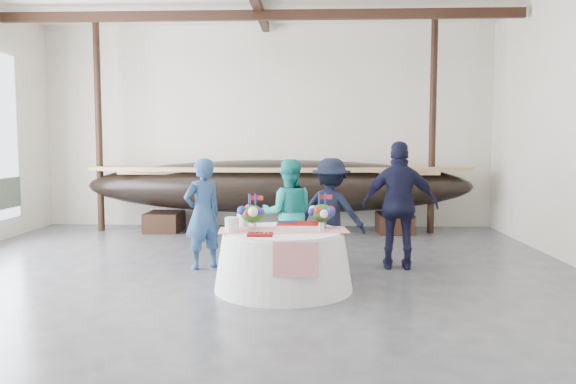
{
  "coord_description": "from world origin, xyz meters",
  "views": [
    {
      "loc": [
        1.0,
        -6.65,
        1.88
      ],
      "look_at": [
        0.65,
        1.84,
        1.13
      ],
      "focal_mm": 35.0,
      "sensor_mm": 36.0,
      "label": 1
    }
  ],
  "objects": [
    {
      "name": "floor",
      "position": [
        0.0,
        0.0,
        0.0
      ],
      "size": [
        10.0,
        12.0,
        0.01
      ],
      "primitive_type": "cube",
      "color": "#3D3D42",
      "rests_on": "ground"
    },
    {
      "name": "wall_back",
      "position": [
        0.0,
        6.0,
        2.25
      ],
      "size": [
        10.0,
        0.02,
        4.5
      ],
      "primitive_type": "cube",
      "color": "silver",
      "rests_on": "ground"
    },
    {
      "name": "longboat_display",
      "position": [
        0.31,
        5.1,
        0.97
      ],
      "size": [
        8.14,
        1.63,
        1.53
      ],
      "color": "black",
      "rests_on": "ground"
    },
    {
      "name": "banquet_table",
      "position": [
        0.65,
        0.44,
        0.38
      ],
      "size": [
        1.78,
        1.78,
        0.76
      ],
      "color": "white",
      "rests_on": "ground"
    },
    {
      "name": "tabletop_items",
      "position": [
        0.65,
        0.55,
        0.91
      ],
      "size": [
        1.68,
        0.95,
        0.4
      ],
      "color": "red",
      "rests_on": "banquet_table"
    },
    {
      "name": "guest_woman_blue",
      "position": [
        -0.62,
        1.58,
        0.83
      ],
      "size": [
        0.72,
        0.69,
        1.65
      ],
      "primitive_type": "imported",
      "rotation": [
        0.0,
        0.0,
        3.84
      ],
      "color": "navy",
      "rests_on": "ground"
    },
    {
      "name": "guest_woman_teal",
      "position": [
        0.66,
        1.68,
        0.82
      ],
      "size": [
        0.83,
        0.66,
        1.64
      ],
      "primitive_type": "imported",
      "rotation": [
        0.0,
        0.0,
        3.19
      ],
      "color": "teal",
      "rests_on": "ground"
    },
    {
      "name": "guest_man_left",
      "position": [
        1.31,
        1.87,
        0.83
      ],
      "size": [
        1.22,
        0.97,
        1.65
      ],
      "primitive_type": "imported",
      "rotation": [
        0.0,
        0.0,
        2.76
      ],
      "color": "black",
      "rests_on": "ground"
    },
    {
      "name": "guest_man_right",
      "position": [
        2.32,
        1.69,
        0.95
      ],
      "size": [
        1.16,
        0.58,
        1.91
      ],
      "primitive_type": "imported",
      "rotation": [
        0.0,
        0.0,
        3.04
      ],
      "color": "black",
      "rests_on": "ground"
    }
  ]
}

